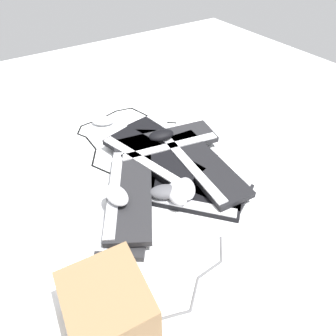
% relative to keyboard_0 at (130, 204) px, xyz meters
% --- Properties ---
extents(ground_plane, '(3.20, 3.20, 0.00)m').
position_rel_keyboard_0_xyz_m(ground_plane, '(-0.16, -0.05, -0.01)').
color(ground_plane, white).
extents(keyboard_0, '(0.39, 0.44, 0.03)m').
position_rel_keyboard_0_xyz_m(keyboard_0, '(0.00, 0.00, 0.00)').
color(keyboard_0, '#232326').
rests_on(keyboard_0, ground).
extents(keyboard_1, '(0.41, 0.43, 0.03)m').
position_rel_keyboard_0_xyz_m(keyboard_1, '(-0.18, 0.06, 0.00)').
color(keyboard_1, black).
rests_on(keyboard_1, ground).
extents(keyboard_2, '(0.33, 0.46, 0.03)m').
position_rel_keyboard_0_xyz_m(keyboard_2, '(-0.27, 0.02, 0.00)').
color(keyboard_2, black).
rests_on(keyboard_2, ground).
extents(keyboard_3, '(0.21, 0.46, 0.03)m').
position_rel_keyboard_0_xyz_m(keyboard_3, '(-0.33, -0.23, 0.00)').
color(keyboard_3, black).
rests_on(keyboard_3, ground).
extents(keyboard_4, '(0.38, 0.45, 0.03)m').
position_rel_keyboard_0_xyz_m(keyboard_4, '(-0.12, -0.19, 0.00)').
color(keyboard_4, '#232326').
rests_on(keyboard_4, ground).
extents(keyboard_5, '(0.19, 0.45, 0.03)m').
position_rel_keyboard_0_xyz_m(keyboard_5, '(-0.32, 0.01, 0.03)').
color(keyboard_5, black).
rests_on(keyboard_5, keyboard_2).
extents(keyboard_6, '(0.26, 0.46, 0.03)m').
position_rel_keyboard_0_xyz_m(keyboard_6, '(-0.18, -0.16, 0.03)').
color(keyboard_6, black).
rests_on(keyboard_6, keyboard_4).
extents(keyboard_7, '(0.35, 0.46, 0.03)m').
position_rel_keyboard_0_xyz_m(keyboard_7, '(-0.01, -0.02, 0.03)').
color(keyboard_7, '#232326').
rests_on(keyboard_7, keyboard_0).
extents(keyboard_8, '(0.46, 0.23, 0.03)m').
position_rel_keyboard_0_xyz_m(keyboard_8, '(-0.29, -0.20, 0.03)').
color(keyboard_8, '#232326').
rests_on(keyboard_8, keyboard_3).
extents(mouse_0, '(0.11, 0.13, 0.04)m').
position_rel_keyboard_0_xyz_m(mouse_0, '(-0.19, 0.08, 0.04)').
color(mouse_0, '#B7B7BC').
rests_on(mouse_0, keyboard_1).
extents(mouse_1, '(0.13, 0.11, 0.04)m').
position_rel_keyboard_0_xyz_m(mouse_1, '(-0.12, 0.05, 0.04)').
color(mouse_1, '#4C4C51').
rests_on(mouse_1, keyboard_1).
extents(mouse_2, '(0.13, 0.11, 0.04)m').
position_rel_keyboard_0_xyz_m(mouse_2, '(-0.14, -0.54, 0.01)').
color(mouse_2, silver).
rests_on(mouse_2, ground).
extents(mouse_3, '(0.07, 0.12, 0.04)m').
position_rel_keyboard_0_xyz_m(mouse_3, '(0.04, -0.00, 0.07)').
color(mouse_3, '#B7B7BC').
rests_on(mouse_3, keyboard_7).
extents(mouse_4, '(0.09, 0.12, 0.04)m').
position_rel_keyboard_0_xyz_m(mouse_4, '(-0.15, 0.08, 0.04)').
color(mouse_4, '#B7B7BC').
rests_on(mouse_4, keyboard_1).
extents(mouse_5, '(0.12, 0.09, 0.04)m').
position_rel_keyboard_0_xyz_m(mouse_5, '(-0.27, -0.21, 0.07)').
color(mouse_5, black).
rests_on(mouse_5, keyboard_8).
extents(cable_1, '(0.48, 0.43, 0.01)m').
position_rel_keyboard_0_xyz_m(cable_1, '(-0.16, -0.47, -0.01)').
color(cable_1, black).
rests_on(cable_1, ground).
extents(cardboard_box, '(0.21, 0.22, 0.16)m').
position_rel_keyboard_0_xyz_m(cardboard_box, '(0.22, 0.33, 0.07)').
color(cardboard_box, olive).
rests_on(cardboard_box, ground).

